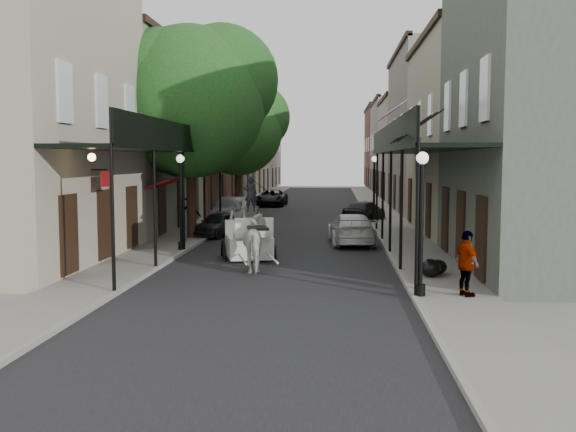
% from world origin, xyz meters
% --- Properties ---
extents(ground, '(140.00, 140.00, 0.00)m').
position_xyz_m(ground, '(0.00, 0.00, 0.00)').
color(ground, gray).
rests_on(ground, ground).
extents(road, '(8.00, 90.00, 0.01)m').
position_xyz_m(road, '(0.00, 20.00, 0.01)').
color(road, black).
rests_on(road, ground).
extents(sidewalk_left, '(2.20, 90.00, 0.12)m').
position_xyz_m(sidewalk_left, '(-5.00, 20.00, 0.06)').
color(sidewalk_left, gray).
rests_on(sidewalk_left, ground).
extents(sidewalk_right, '(2.20, 90.00, 0.12)m').
position_xyz_m(sidewalk_right, '(5.00, 20.00, 0.06)').
color(sidewalk_right, gray).
rests_on(sidewalk_right, ground).
extents(building_row_left, '(5.00, 80.00, 10.50)m').
position_xyz_m(building_row_left, '(-8.60, 30.00, 5.25)').
color(building_row_left, '#9F957F').
rests_on(building_row_left, ground).
extents(building_row_right, '(5.00, 80.00, 10.50)m').
position_xyz_m(building_row_right, '(8.60, 30.00, 5.25)').
color(building_row_right, gray).
rests_on(building_row_right, ground).
extents(gallery_left, '(2.20, 18.05, 4.88)m').
position_xyz_m(gallery_left, '(-4.79, 6.98, 4.05)').
color(gallery_left, black).
rests_on(gallery_left, sidewalk_left).
extents(gallery_right, '(2.20, 18.05, 4.88)m').
position_xyz_m(gallery_right, '(4.79, 6.98, 4.05)').
color(gallery_right, black).
rests_on(gallery_right, sidewalk_right).
extents(tree_near, '(7.31, 6.80, 9.63)m').
position_xyz_m(tree_near, '(-4.20, 10.18, 6.49)').
color(tree_near, '#382619').
rests_on(tree_near, sidewalk_left).
extents(tree_far, '(6.45, 6.00, 8.61)m').
position_xyz_m(tree_far, '(-4.25, 24.18, 5.84)').
color(tree_far, '#382619').
rests_on(tree_far, sidewalk_left).
extents(lamppost_right_near, '(0.32, 0.32, 3.71)m').
position_xyz_m(lamppost_right_near, '(4.10, -2.00, 2.05)').
color(lamppost_right_near, black).
rests_on(lamppost_right_near, sidewalk_right).
extents(lamppost_left, '(0.32, 0.32, 3.71)m').
position_xyz_m(lamppost_left, '(-4.10, 6.00, 2.05)').
color(lamppost_left, black).
rests_on(lamppost_left, sidewalk_left).
extents(lamppost_right_far, '(0.32, 0.32, 3.71)m').
position_xyz_m(lamppost_right_far, '(4.10, 18.00, 2.05)').
color(lamppost_right_far, black).
rests_on(lamppost_right_far, sidewalk_right).
extents(horse, '(1.51, 2.35, 1.83)m').
position_xyz_m(horse, '(-0.61, 2.16, 0.92)').
color(horse, silver).
rests_on(horse, ground).
extents(carriage, '(2.31, 3.00, 3.07)m').
position_xyz_m(carriage, '(-1.35, 4.93, 1.19)').
color(carriage, black).
rests_on(carriage, ground).
extents(pedestrian_walking, '(1.08, 0.91, 1.99)m').
position_xyz_m(pedestrian_walking, '(-2.24, 8.61, 0.99)').
color(pedestrian_walking, beige).
rests_on(pedestrian_walking, ground).
extents(pedestrian_sidewalk_left, '(1.15, 0.72, 1.70)m').
position_xyz_m(pedestrian_sidewalk_left, '(-5.53, 13.88, 0.97)').
color(pedestrian_sidewalk_left, gray).
rests_on(pedestrian_sidewalk_left, sidewalk_left).
extents(pedestrian_sidewalk_right, '(0.75, 1.08, 1.70)m').
position_xyz_m(pedestrian_sidewalk_right, '(5.27, -2.00, 0.97)').
color(pedestrian_sidewalk_right, gray).
rests_on(pedestrian_sidewalk_right, sidewalk_right).
extents(car_left_near, '(2.50, 3.76, 1.19)m').
position_xyz_m(car_left_near, '(-3.60, 11.29, 0.59)').
color(car_left_near, black).
rests_on(car_left_near, ground).
extents(car_left_mid, '(1.88, 4.88, 1.59)m').
position_xyz_m(car_left_mid, '(-3.60, 15.96, 0.79)').
color(car_left_mid, gray).
rests_on(car_left_mid, ground).
extents(car_left_far, '(2.31, 4.78, 1.31)m').
position_xyz_m(car_left_far, '(-3.09, 31.59, 0.65)').
color(car_left_far, black).
rests_on(car_left_far, ground).
extents(car_right_near, '(2.17, 4.67, 1.32)m').
position_xyz_m(car_right_near, '(2.60, 9.00, 0.66)').
color(car_right_near, silver).
rests_on(car_right_near, ground).
extents(car_right_far, '(2.97, 4.16, 1.32)m').
position_xyz_m(car_right_far, '(3.60, 19.00, 0.66)').
color(car_right_far, black).
rests_on(car_right_far, ground).
extents(trash_bags, '(0.90, 1.05, 0.54)m').
position_xyz_m(trash_bags, '(4.87, 0.90, 0.37)').
color(trash_bags, black).
rests_on(trash_bags, sidewalk_right).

